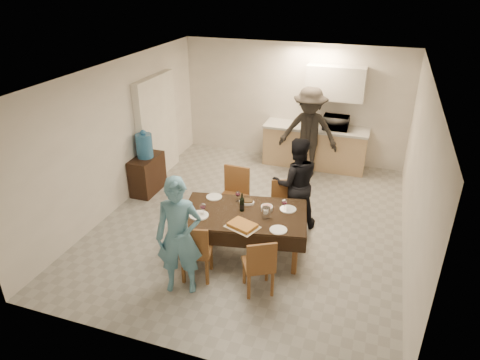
# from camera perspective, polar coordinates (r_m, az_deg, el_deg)

# --- Properties ---
(floor) EXTENTS (5.00, 6.00, 0.02)m
(floor) POSITION_cam_1_polar(r_m,az_deg,el_deg) (7.54, 1.63, -5.45)
(floor) COLOR #9E9E9A
(floor) RESTS_ON ground
(ceiling) EXTENTS (5.00, 6.00, 0.02)m
(ceiling) POSITION_cam_1_polar(r_m,az_deg,el_deg) (6.55, 1.93, 14.22)
(ceiling) COLOR white
(ceiling) RESTS_ON wall_back
(wall_back) EXTENTS (5.00, 0.02, 2.60)m
(wall_back) POSITION_cam_1_polar(r_m,az_deg,el_deg) (9.69, 7.08, 10.19)
(wall_back) COLOR beige
(wall_back) RESTS_ON floor
(wall_front) EXTENTS (5.00, 0.02, 2.60)m
(wall_front) POSITION_cam_1_polar(r_m,az_deg,el_deg) (4.52, -9.68, -10.47)
(wall_front) COLOR beige
(wall_front) RESTS_ON floor
(wall_left) EXTENTS (0.02, 6.00, 2.60)m
(wall_left) POSITION_cam_1_polar(r_m,az_deg,el_deg) (7.98, -15.74, 5.78)
(wall_left) COLOR beige
(wall_left) RESTS_ON floor
(wall_right) EXTENTS (0.02, 6.00, 2.60)m
(wall_right) POSITION_cam_1_polar(r_m,az_deg,el_deg) (6.72, 22.58, 0.75)
(wall_right) COLOR beige
(wall_right) RESTS_ON floor
(stub_partition) EXTENTS (0.15, 1.40, 2.10)m
(stub_partition) POSITION_cam_1_polar(r_m,az_deg,el_deg) (8.98, -10.95, 6.89)
(stub_partition) COLOR white
(stub_partition) RESTS_ON floor
(kitchen_base_cabinet) EXTENTS (2.20, 0.60, 0.86)m
(kitchen_base_cabinet) POSITION_cam_1_polar(r_m,az_deg,el_deg) (9.58, 9.89, 4.28)
(kitchen_base_cabinet) COLOR tan
(kitchen_base_cabinet) RESTS_ON floor
(kitchen_worktop) EXTENTS (2.24, 0.64, 0.05)m
(kitchen_worktop) POSITION_cam_1_polar(r_m,az_deg,el_deg) (9.42, 10.11, 6.84)
(kitchen_worktop) COLOR #B3B3AF
(kitchen_worktop) RESTS_ON kitchen_base_cabinet
(upper_cabinet) EXTENTS (1.20, 0.34, 0.70)m
(upper_cabinet) POSITION_cam_1_polar(r_m,az_deg,el_deg) (9.25, 12.61, 12.50)
(upper_cabinet) COLOR silver
(upper_cabinet) RESTS_ON wall_back
(dining_table) EXTENTS (2.00, 1.40, 0.72)m
(dining_table) POSITION_cam_1_polar(r_m,az_deg,el_deg) (6.40, 0.55, -4.63)
(dining_table) COLOR black
(dining_table) RESTS_ON floor
(chair_near_left) EXTENTS (0.50, 0.50, 0.49)m
(chair_near_left) POSITION_cam_1_polar(r_m,az_deg,el_deg) (5.96, -6.18, -8.88)
(chair_near_left) COLOR brown
(chair_near_left) RESTS_ON floor
(chair_near_right) EXTENTS (0.54, 0.56, 0.47)m
(chair_near_right) POSITION_cam_1_polar(r_m,az_deg,el_deg) (5.71, 2.25, -10.79)
(chair_near_right) COLOR brown
(chair_near_right) RESTS_ON floor
(chair_far_left) EXTENTS (0.47, 0.47, 0.54)m
(chair_far_left) POSITION_cam_1_polar(r_m,az_deg,el_deg) (7.10, -1.25, -1.96)
(chair_far_left) COLOR brown
(chair_far_left) RESTS_ON floor
(chair_far_right) EXTENTS (0.53, 0.54, 0.48)m
(chair_far_right) POSITION_cam_1_polar(r_m,az_deg,el_deg) (6.92, 5.82, -3.52)
(chair_far_right) COLOR brown
(chair_far_right) RESTS_ON floor
(console) EXTENTS (0.40, 0.79, 0.73)m
(console) POSITION_cam_1_polar(r_m,az_deg,el_deg) (8.55, -12.23, 0.76)
(console) COLOR black
(console) RESTS_ON floor
(water_jug) EXTENTS (0.31, 0.31, 0.46)m
(water_jug) POSITION_cam_1_polar(r_m,az_deg,el_deg) (8.31, -12.62, 4.47)
(water_jug) COLOR #387FBC
(water_jug) RESTS_ON console
(wine_bottle) EXTENTS (0.07, 0.07, 0.29)m
(wine_bottle) POSITION_cam_1_polar(r_m,az_deg,el_deg) (6.36, 0.27, -2.97)
(wine_bottle) COLOR black
(wine_bottle) RESTS_ON dining_table
(water_pitcher) EXTENTS (0.12, 0.12, 0.18)m
(water_pitcher) POSITION_cam_1_polar(r_m,az_deg,el_deg) (6.21, 3.49, -4.41)
(water_pitcher) COLOR white
(water_pitcher) RESTS_ON dining_table
(savoury_tart) EXTENTS (0.53, 0.46, 0.05)m
(savoury_tart) POSITION_cam_1_polar(r_m,az_deg,el_deg) (6.03, 0.32, -6.07)
(savoury_tart) COLOR #C47739
(savoury_tart) RESTS_ON dining_table
(salad_bowl) EXTENTS (0.18, 0.18, 0.07)m
(salad_bowl) POSITION_cam_1_polar(r_m,az_deg,el_deg) (6.44, 3.60, -3.77)
(salad_bowl) COLOR white
(salad_bowl) RESTS_ON dining_table
(mushroom_dish) EXTENTS (0.22, 0.22, 0.04)m
(mushroom_dish) POSITION_cam_1_polar(r_m,az_deg,el_deg) (6.61, 0.90, -2.99)
(mushroom_dish) COLOR white
(mushroom_dish) RESTS_ON dining_table
(wine_glass_a) EXTENTS (0.09, 0.09, 0.19)m
(wine_glass_a) POSITION_cam_1_polar(r_m,az_deg,el_deg) (6.30, -4.93, -3.89)
(wine_glass_a) COLOR white
(wine_glass_a) RESTS_ON dining_table
(wine_glass_b) EXTENTS (0.09, 0.09, 0.20)m
(wine_glass_b) POSITION_cam_1_polar(r_m,az_deg,el_deg) (6.41, 5.93, -3.32)
(wine_glass_b) COLOR white
(wine_glass_b) RESTS_ON dining_table
(wine_glass_c) EXTENTS (0.08, 0.08, 0.18)m
(wine_glass_c) POSITION_cam_1_polar(r_m,az_deg,el_deg) (6.64, -0.28, -2.17)
(wine_glass_c) COLOR white
(wine_glass_c) RESTS_ON dining_table
(plate_near_left) EXTENTS (0.28, 0.28, 0.02)m
(plate_near_left) POSITION_cam_1_polar(r_m,az_deg,el_deg) (6.32, -5.50, -4.72)
(plate_near_left) COLOR white
(plate_near_left) RESTS_ON dining_table
(plate_near_right) EXTENTS (0.25, 0.25, 0.01)m
(plate_near_right) POSITION_cam_1_polar(r_m,az_deg,el_deg) (5.99, 5.14, -6.64)
(plate_near_right) COLOR white
(plate_near_right) RESTS_ON dining_table
(plate_far_left) EXTENTS (0.25, 0.25, 0.01)m
(plate_far_left) POSITION_cam_1_polar(r_m,az_deg,el_deg) (6.80, -3.47, -2.26)
(plate_far_left) COLOR white
(plate_far_left) RESTS_ON dining_table
(plate_far_right) EXTENTS (0.25, 0.25, 0.01)m
(plate_far_right) POSITION_cam_1_polar(r_m,az_deg,el_deg) (6.49, 6.43, -3.88)
(plate_far_right) COLOR white
(plate_far_right) RESTS_ON dining_table
(microwave) EXTENTS (0.52, 0.36, 0.29)m
(microwave) POSITION_cam_1_polar(r_m,az_deg,el_deg) (9.32, 12.67, 7.49)
(microwave) COLOR silver
(microwave) RESTS_ON kitchen_worktop
(person_near) EXTENTS (0.71, 0.57, 1.68)m
(person_near) POSITION_cam_1_polar(r_m,az_deg,el_deg) (5.68, -8.14, -7.51)
(person_near) COLOR #5690AB
(person_near) RESTS_ON floor
(person_far) EXTENTS (0.94, 0.84, 1.59)m
(person_far) POSITION_cam_1_polar(r_m,az_deg,el_deg) (7.12, 7.42, -0.42)
(person_far) COLOR black
(person_far) RESTS_ON floor
(person_kitchen) EXTENTS (1.21, 0.70, 1.88)m
(person_kitchen) POSITION_cam_1_polar(r_m,az_deg,el_deg) (9.00, 9.13, 6.33)
(person_kitchen) COLOR black
(person_kitchen) RESTS_ON floor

